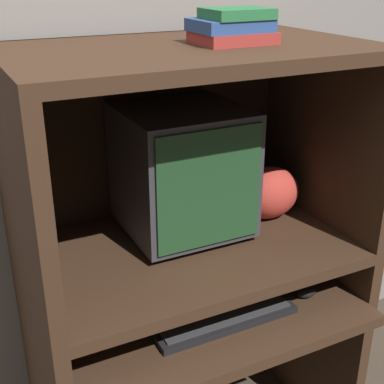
{
  "coord_description": "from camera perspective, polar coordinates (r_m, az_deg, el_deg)",
  "views": [
    {
      "loc": [
        -0.65,
        -1.0,
        1.62
      ],
      "look_at": [
        0.01,
        0.32,
        0.99
      ],
      "focal_mm": 50.0,
      "sensor_mm": 36.0,
      "label": 1
    }
  ],
  "objects": [
    {
      "name": "wall_back",
      "position": [
        1.84,
        -5.54,
        13.11
      ],
      "size": [
        6.0,
        0.06,
        2.6
      ],
      "color": "gray",
      "rests_on": "ground_plane"
    },
    {
      "name": "keyboard",
      "position": [
        1.62,
        3.33,
        -13.17
      ],
      "size": [
        0.44,
        0.14,
        0.03
      ],
      "color": "black",
      "rests_on": "desk_base"
    },
    {
      "name": "desk_base",
      "position": [
        1.86,
        0.64,
        -17.33
      ],
      "size": [
        1.01,
        0.7,
        0.64
      ],
      "color": "#382316",
      "rests_on": "ground_plane"
    },
    {
      "name": "snack_bag",
      "position": [
        1.82,
        8.16,
        -0.06
      ],
      "size": [
        0.22,
        0.16,
        0.18
      ],
      "color": "#BC382D",
      "rests_on": "desk_monitor_shelf"
    },
    {
      "name": "crt_monitor",
      "position": [
        1.66,
        -1.06,
        2.36
      ],
      "size": [
        0.37,
        0.37,
        0.41
      ],
      "color": "#333338",
      "rests_on": "desk_monitor_shelf"
    },
    {
      "name": "book_stack",
      "position": [
        1.5,
        4.37,
        17.12
      ],
      "size": [
        0.21,
        0.16,
        0.09
      ],
      "color": "maroon",
      "rests_on": "hutch_upper"
    },
    {
      "name": "hutch_upper",
      "position": [
        1.55,
        -0.76,
        8.28
      ],
      "size": [
        1.01,
        0.63,
        0.6
      ],
      "color": "#382316",
      "rests_on": "desk_monitor_shelf"
    },
    {
      "name": "mouse",
      "position": [
        1.76,
        12.09,
        -10.38
      ],
      "size": [
        0.07,
        0.05,
        0.03
      ],
      "color": "black",
      "rests_on": "desk_base"
    },
    {
      "name": "desk_monitor_shelf",
      "position": [
        1.69,
        -0.15,
        -6.63
      ],
      "size": [
        1.01,
        0.63,
        0.17
      ],
      "color": "#382316",
      "rests_on": "desk_base"
    }
  ]
}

